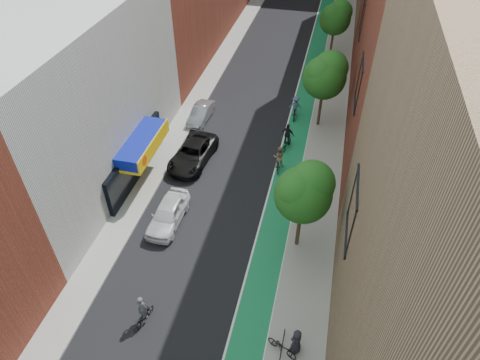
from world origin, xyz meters
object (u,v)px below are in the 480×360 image
Objects in this scene: cyclist_lane_near at (278,160)px; pedestrian at (296,341)px; parked_car_black at (193,154)px; cyclist_lane_mid at (287,139)px; cyclist_lead at (143,314)px; parked_car_silver at (201,113)px; cyclist_lane_far at (295,109)px; parked_car_white at (168,214)px.

cyclist_lane_near is 1.25× the size of pedestrian.
parked_car_black is 2.47× the size of cyclist_lane_mid.
cyclist_lead is 8.16m from pedestrian.
parked_car_black is at bearing 40.75° from cyclist_lane_mid.
cyclist_lane_near is (4.90, 14.41, 0.22)m from cyclist_lead.
pedestrian is at bearing 96.10° from cyclist_lane_near.
parked_car_silver is 1.80× the size of cyclist_lane_mid.
pedestrian is (11.06, -19.56, 0.33)m from parked_car_silver.
parked_car_silver is at bearing 106.46° from parked_car_black.
cyclist_lane_mid reaches higher than parked_car_silver.
cyclist_lead is 22.57m from cyclist_lane_far.
cyclist_lead is (2.90, -19.73, 0.04)m from parked_car_silver.
cyclist_lane_near reaches higher than parked_car_silver.
cyclist_lead is 0.99× the size of cyclist_lane_near.
parked_car_white is at bearing 65.13° from cyclist_lane_far.
cyclist_lane_near is (7.80, -5.32, 0.26)m from parked_car_silver.
cyclist_lane_far is at bearing 18.31° from parked_car_silver.
cyclist_lane_mid reaches higher than cyclist_lane_far.
parked_car_silver is 22.48m from pedestrian.
cyclist_lane_mid is (5.13, 17.34, 0.17)m from cyclist_lead.
cyclist_lane_mid is at bearing -147.05° from pedestrian.
cyclist_lead is 18.09m from cyclist_lane_mid.
parked_car_silver is (-1.60, 12.45, -0.11)m from parked_car_white.
cyclist_lane_far is 1.26× the size of pedestrian.
pedestrian reaches higher than parked_car_white.
pedestrian is (3.26, -14.24, 0.06)m from cyclist_lane_near.
parked_car_black is 13.98m from cyclist_lead.
cyclist_lane_far reaches higher than cyclist_lead.
cyclist_lane_near is 0.99× the size of cyclist_lane_far.
pedestrian is (3.03, -17.18, 0.11)m from cyclist_lane_mid.
pedestrian is (9.89, -13.71, 0.22)m from parked_car_black.
parked_car_black is 2.66× the size of cyclist_lead.
cyclist_lane_mid is at bearing -13.85° from parked_car_silver.
cyclist_lead is (1.30, -7.28, -0.07)m from parked_car_white.
parked_car_black is at bearing -76.02° from parked_car_silver.
cyclist_lane_far is (8.05, 2.25, 0.27)m from parked_car_silver.
parked_car_white reaches higher than parked_car_silver.
cyclist_lane_near is 0.94× the size of cyclist_lane_mid.
parked_car_silver is 8.38m from cyclist_lane_mid.
parked_car_silver is (-1.17, 5.85, -0.10)m from parked_car_black.
parked_car_white is 12.56m from parked_car_silver.
cyclist_lane_mid is 1.06× the size of cyclist_lane_far.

